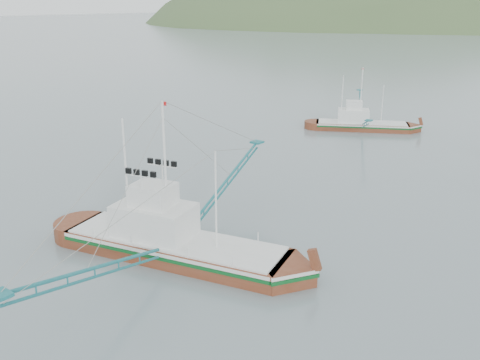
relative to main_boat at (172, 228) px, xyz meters
The scene contains 4 objects.
ground 3.50m from the main_boat, 108.82° to the left, with size 1200.00×1200.00×0.00m, color slate.
main_boat is the anchor object (origin of this frame).
bg_boat_far 44.19m from the main_boat, 99.45° to the left, with size 14.52×21.02×9.17m.
headland_left 405.20m from the main_boat, 116.51° to the left, with size 448.00×308.00×210.00m, color #3F562C.
Camera 1 is at (25.51, -26.10, 16.99)m, focal length 40.00 mm.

